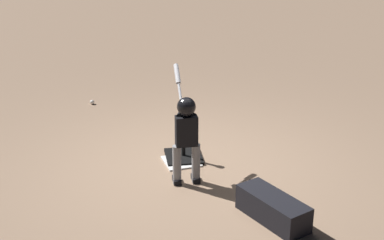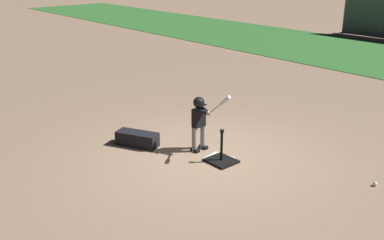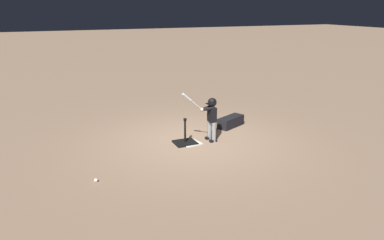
{
  "view_description": "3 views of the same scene",
  "coord_description": "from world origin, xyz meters",
  "px_view_note": "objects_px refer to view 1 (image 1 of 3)",
  "views": [
    {
      "loc": [
        -6.07,
        0.88,
        3.02
      ],
      "look_at": [
        0.13,
        -0.04,
        0.58
      ],
      "focal_mm": 50.0,
      "sensor_mm": 36.0,
      "label": 1
    },
    {
      "loc": [
        5.55,
        -5.27,
        3.53
      ],
      "look_at": [
        -0.27,
        -0.2,
        0.73
      ],
      "focal_mm": 42.0,
      "sensor_mm": 36.0,
      "label": 2
    },
    {
      "loc": [
        3.44,
        7.9,
        3.19
      ],
      "look_at": [
        0.19,
        0.32,
        0.66
      ],
      "focal_mm": 35.0,
      "sensor_mm": 36.0,
      "label": 3
    }
  ],
  "objects_px": {
    "batter_child": "(186,128)",
    "baseball": "(92,102)",
    "batting_tee": "(184,153)",
    "equipment_bag": "(273,208)"
  },
  "relations": [
    {
      "from": "batter_child",
      "to": "baseball",
      "type": "relative_size",
      "value": 17.17
    },
    {
      "from": "batting_tee",
      "to": "batter_child",
      "type": "xyz_separation_m",
      "value": [
        -0.65,
        0.06,
        0.62
      ]
    },
    {
      "from": "batting_tee",
      "to": "equipment_bag",
      "type": "xyz_separation_m",
      "value": [
        -1.64,
        -0.72,
        0.07
      ]
    },
    {
      "from": "equipment_bag",
      "to": "baseball",
      "type": "bearing_deg",
      "value": 0.28
    },
    {
      "from": "equipment_bag",
      "to": "batter_child",
      "type": "bearing_deg",
      "value": 11.84
    },
    {
      "from": "baseball",
      "to": "batting_tee",
      "type": "bearing_deg",
      "value": -151.75
    },
    {
      "from": "batter_child",
      "to": "baseball",
      "type": "bearing_deg",
      "value": 21.89
    },
    {
      "from": "batting_tee",
      "to": "equipment_bag",
      "type": "distance_m",
      "value": 1.8
    },
    {
      "from": "batting_tee",
      "to": "baseball",
      "type": "distance_m",
      "value": 2.64
    },
    {
      "from": "equipment_bag",
      "to": "batting_tee",
      "type": "bearing_deg",
      "value": -2.41
    }
  ]
}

